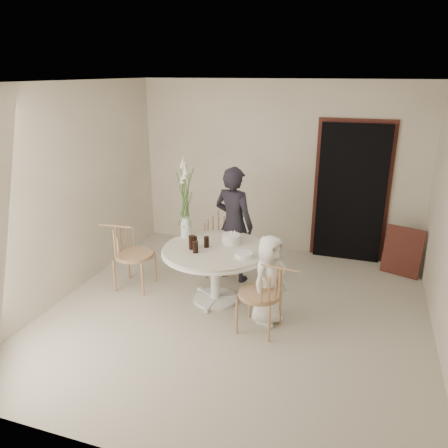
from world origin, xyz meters
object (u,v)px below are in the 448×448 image
(chair_left, at_px, (125,247))
(boy, at_px, (269,280))
(girl, at_px, (234,224))
(table, at_px, (215,256))
(flower_vase, at_px, (185,200))
(chair_right, at_px, (270,289))
(birthday_cake, at_px, (231,239))
(chair_far, at_px, (219,235))

(chair_left, distance_m, boy, 2.05)
(boy, bearing_deg, girl, 59.92)
(table, bearing_deg, chair_left, -179.90)
(flower_vase, bearing_deg, table, -26.78)
(chair_right, distance_m, birthday_cake, 1.01)
(table, xyz_separation_m, girl, (0.03, 0.70, 0.19))
(table, relative_size, chair_right, 1.60)
(chair_right, distance_m, boy, 0.23)
(girl, height_order, birthday_cake, girl)
(table, xyz_separation_m, chair_left, (-1.28, -0.00, -0.04))
(chair_right, relative_size, birthday_cake, 3.45)
(chair_far, height_order, birthday_cake, birthday_cake)
(birthday_cake, xyz_separation_m, flower_vase, (-0.63, 0.03, 0.45))
(chair_far, bearing_deg, table, -94.17)
(boy, bearing_deg, chair_far, 63.75)
(chair_left, bearing_deg, boy, -100.83)
(chair_left, height_order, birthday_cake, birthday_cake)
(chair_left, relative_size, boy, 0.82)
(chair_right, height_order, chair_left, chair_left)
(chair_far, distance_m, girl, 0.46)
(chair_far, xyz_separation_m, girl, (0.30, -0.22, 0.28))
(chair_right, xyz_separation_m, birthday_cake, (-0.67, 0.71, 0.25))
(flower_vase, bearing_deg, chair_far, 71.81)
(chair_right, xyz_separation_m, boy, (-0.05, 0.22, 0.00))
(boy, bearing_deg, birthday_cake, 74.58)
(chair_right, bearing_deg, girl, -139.70)
(chair_left, height_order, boy, boy)
(girl, distance_m, flower_vase, 0.81)
(chair_left, relative_size, girl, 0.55)
(table, height_order, boy, boy)
(chair_left, relative_size, flower_vase, 0.82)
(chair_left, distance_m, girl, 1.50)
(chair_left, bearing_deg, flower_vase, -75.71)
(chair_left, xyz_separation_m, birthday_cake, (1.42, 0.22, 0.22))
(table, relative_size, chair_far, 1.61)
(boy, relative_size, birthday_cake, 4.47)
(chair_far, bearing_deg, chair_left, -158.16)
(birthday_cake, bearing_deg, chair_right, -46.56)
(birthday_cake, height_order, flower_vase, flower_vase)
(table, height_order, flower_vase, flower_vase)
(table, height_order, chair_far, chair_far)
(chair_right, relative_size, flower_vase, 0.77)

